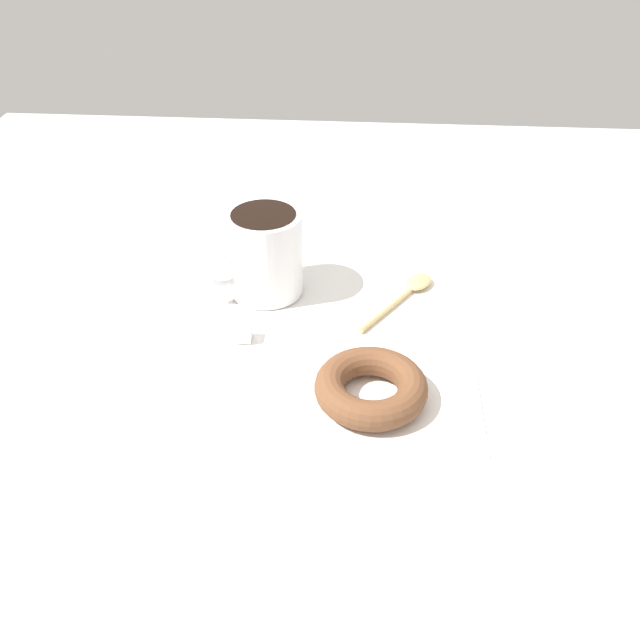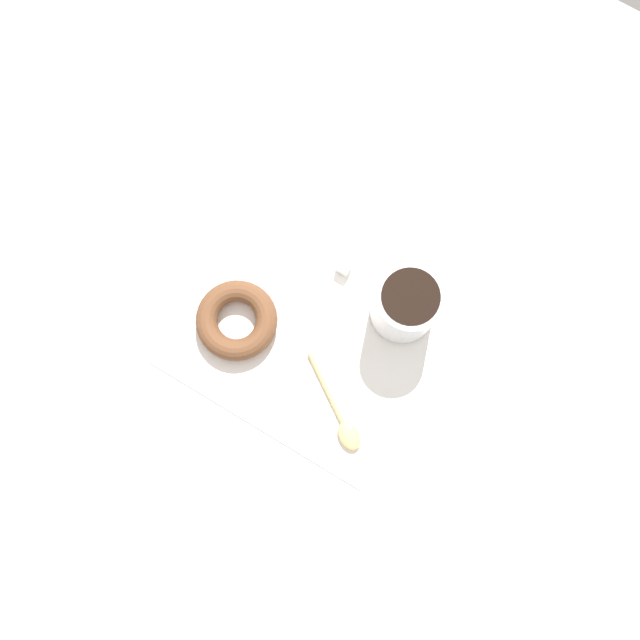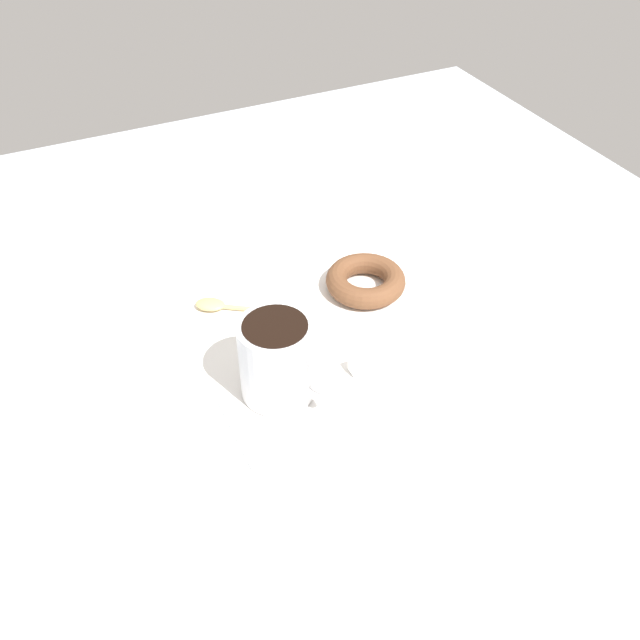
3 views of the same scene
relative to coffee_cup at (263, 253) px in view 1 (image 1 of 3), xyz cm
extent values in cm
cube|color=#B2BCC6|center=(8.24, 8.52, -5.97)|extent=(120.00, 120.00, 2.00)
cube|color=white|center=(7.78, 6.47, -4.82)|extent=(29.48, 29.48, 0.30)
cylinder|color=white|center=(-0.11, 0.20, -0.19)|extent=(7.80, 7.80, 8.97)
cylinder|color=black|center=(-0.11, 0.20, 4.10)|extent=(6.60, 6.60, 0.60)
torus|color=white|center=(2.08, -3.62, -0.19)|extent=(3.73, 5.59, 5.93)
torus|color=brown|center=(16.45, 11.53, -3.35)|extent=(9.88, 9.88, 2.64)
ellipsoid|color=#D8B772|center=(-2.15, 16.42, -4.22)|extent=(4.33, 3.99, 0.90)
cylinder|color=#D8B772|center=(2.80, 13.13, -4.39)|extent=(8.56, 5.94, 0.56)
cube|color=white|center=(8.74, -0.87, -3.90)|extent=(1.55, 1.55, 1.55)
camera|label=1|loc=(63.16, 10.49, 37.41)|focal=40.00mm
camera|label=2|loc=(0.02, 19.53, 80.79)|focal=40.00mm
camera|label=3|loc=(-18.77, -49.11, 50.23)|focal=40.00mm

